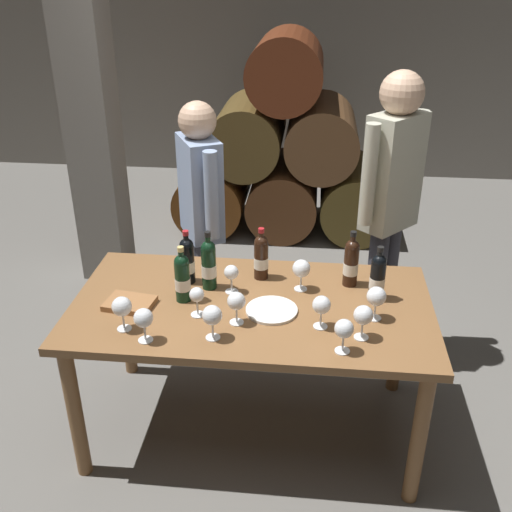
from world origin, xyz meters
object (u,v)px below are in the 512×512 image
at_px(wine_bottle_3, 187,260).
at_px(wine_bottle_5, 351,262).
at_px(wine_bottle_4, 261,256).
at_px(wine_glass_1, 236,302).
at_px(wine_glass_6, 376,297).
at_px(wine_glass_7, 363,316).
at_px(sommelier_presenting, 391,195).
at_px(wine_glass_4, 212,316).
at_px(wine_glass_2, 301,269).
at_px(wine_glass_8, 122,307).
at_px(wine_glass_9, 344,330).
at_px(wine_glass_10, 231,273).
at_px(wine_glass_5, 322,306).
at_px(dining_table, 252,320).
at_px(taster_seated_left, 201,210).
at_px(wine_glass_3, 197,296).
at_px(wine_glass_0, 143,319).
at_px(wine_bottle_1, 182,277).
at_px(tasting_notebook, 130,303).
at_px(serving_plate, 272,310).
at_px(wine_bottle_0, 209,264).
at_px(wine_bottle_2, 378,276).

xyz_separation_m(wine_bottle_3, wine_bottle_5, (0.81, 0.06, 0.00)).
xyz_separation_m(wine_bottle_4, wine_glass_1, (-0.07, -0.42, -0.01)).
bearing_deg(wine_glass_6, wine_glass_7, -112.91).
bearing_deg(sommelier_presenting, wine_bottle_3, -150.81).
xyz_separation_m(wine_bottle_3, sommelier_presenting, (1.03, 0.58, 0.16)).
bearing_deg(sommelier_presenting, wine_glass_7, -101.08).
height_order(wine_bottle_4, wine_glass_4, wine_bottle_4).
bearing_deg(wine_bottle_3, wine_glass_2, -1.88).
height_order(wine_glass_8, wine_glass_9, wine_glass_8).
relative_size(wine_bottle_4, wine_glass_2, 1.70).
bearing_deg(wine_glass_1, wine_glass_4, -124.14).
xyz_separation_m(wine_bottle_4, wine_glass_10, (-0.13, -0.16, -0.02)).
height_order(wine_glass_5, wine_glass_10, wine_glass_5).
distance_m(dining_table, wine_glass_6, 0.61).
relative_size(wine_glass_7, taster_seated_left, 0.10).
bearing_deg(wine_glass_10, wine_glass_3, -119.67).
height_order(wine_glass_3, taster_seated_left, taster_seated_left).
height_order(wine_glass_0, wine_glass_9, wine_glass_0).
relative_size(wine_bottle_1, wine_bottle_3, 1.00).
relative_size(wine_glass_3, taster_seated_left, 0.09).
height_order(wine_glass_0, tasting_notebook, wine_glass_0).
bearing_deg(wine_bottle_3, serving_plate, -28.05).
bearing_deg(wine_glass_0, wine_bottle_0, 67.68).
bearing_deg(serving_plate, wine_glass_2, 59.75).
bearing_deg(taster_seated_left, wine_glass_8, -99.45).
bearing_deg(wine_glass_10, tasting_notebook, -158.83).
distance_m(wine_bottle_3, wine_glass_3, 0.32).
distance_m(wine_glass_3, wine_glass_7, 0.74).
relative_size(dining_table, tasting_notebook, 7.73).
distance_m(wine_glass_4, sommelier_presenting, 1.34).
height_order(wine_glass_2, sommelier_presenting, sommelier_presenting).
bearing_deg(wine_glass_7, wine_glass_6, 67.09).
bearing_deg(sommelier_presenting, wine_glass_9, -104.22).
relative_size(wine_glass_2, wine_glass_10, 1.11).
relative_size(tasting_notebook, sommelier_presenting, 0.13).
bearing_deg(dining_table, wine_glass_9, -38.84).
xyz_separation_m(wine_bottle_0, wine_glass_6, (0.79, -0.20, -0.02)).
xyz_separation_m(dining_table, tasting_notebook, (-0.57, -0.08, 0.11)).
relative_size(wine_glass_1, taster_seated_left, 0.10).
xyz_separation_m(wine_bottle_0, wine_glass_4, (0.09, -0.43, -0.02)).
xyz_separation_m(wine_bottle_2, wine_bottle_4, (-0.56, 0.15, -0.00)).
relative_size(serving_plate, taster_seated_left, 0.16).
relative_size(wine_bottle_3, wine_glass_7, 1.78).
height_order(dining_table, wine_glass_1, wine_glass_1).
distance_m(wine_glass_0, wine_glass_1, 0.41).
xyz_separation_m(wine_glass_10, serving_plate, (0.21, -0.16, -0.10)).
bearing_deg(tasting_notebook, wine_glass_6, 8.93).
bearing_deg(wine_glass_9, wine_bottle_2, 69.12).
relative_size(wine_bottle_2, tasting_notebook, 1.25).
xyz_separation_m(wine_glass_0, taster_seated_left, (0.05, 1.06, 0.05)).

